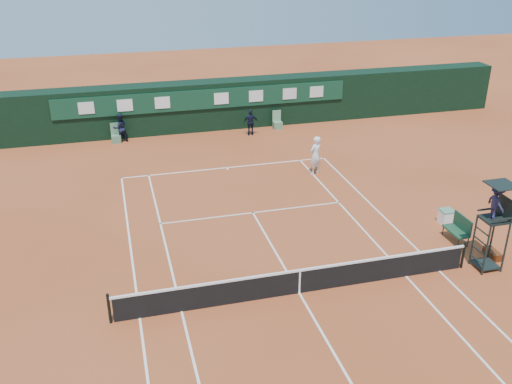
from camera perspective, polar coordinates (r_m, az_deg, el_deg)
The scene contains 14 objects.
ground at distance 20.23m, azimuth 4.33°, elevation -10.04°, with size 90.00×90.00×0.00m, color #B3522A.
court_lines at distance 20.22m, azimuth 4.33°, elevation -10.02°, with size 11.05×23.85×0.01m.
tennis_net at distance 19.94m, azimuth 4.38°, elevation -8.84°, with size 12.90×0.10×1.10m.
back_wall at distance 36.23m, azimuth -5.31°, elevation 8.63°, with size 40.00×1.65×3.00m.
linesman_chair_left at distance 34.94m, azimuth -13.82°, elevation 5.35°, with size 0.55×0.50×1.15m.
linesman_chair_right at distance 36.40m, azimuth 2.15°, elevation 6.84°, with size 0.55×0.50×1.15m.
umpire_chair at distance 22.06m, azimuth 22.86°, elevation -1.57°, with size 0.96×0.95×3.42m.
player_bench at distance 24.42m, azimuth 19.64°, elevation -3.37°, with size 0.56×1.20×1.10m.
tennis_bag at distance 23.91m, azimuth 22.54°, elevation -5.73°, with size 0.35×0.79×0.30m, color black.
cooler at distance 25.78m, azimuth 18.51°, elevation -2.35°, with size 0.57×0.57×0.65m.
tennis_ball at distance 29.57m, azimuth 6.17°, elevation 1.77°, with size 0.07×0.07×0.07m, color #BEE034.
player at distance 29.36m, azimuth 5.96°, elevation 3.67°, with size 0.74×0.49×2.04m, color white.
ball_kid_left at distance 34.81m, azimuth -13.42°, elevation 6.25°, with size 0.83×0.65×1.71m, color black.
ball_kid_right at distance 35.04m, azimuth -0.53°, elevation 6.96°, with size 0.93×0.39×1.59m, color black.
Camera 1 is at (-5.71, -15.61, 11.53)m, focal length 40.00 mm.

